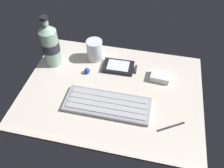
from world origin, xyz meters
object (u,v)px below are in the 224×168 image
keyboard (107,104)px  stylus_pen (171,126)px  handheld_device (120,67)px  trackball_mouse (87,71)px  water_bottle (50,45)px  charger_block (160,76)px  juice_cup (95,51)px

keyboard → stylus_pen: (21.56, -3.76, -0.46)cm
handheld_device → keyboard: bearing=-92.1°
stylus_pen → trackball_mouse: bearing=121.0°
trackball_mouse → stylus_pen: trackball_mouse is taller
keyboard → stylus_pen: keyboard is taller
handheld_device → stylus_pen: 30.86cm
trackball_mouse → water_bottle: bearing=168.4°
water_bottle → charger_block: size_ratio=2.97×
handheld_device → juice_cup: bearing=161.1°
keyboard → juice_cup: (-10.41, 22.77, 3.10)cm
water_bottle → handheld_device: bearing=4.7°
keyboard → water_bottle: bearing=146.9°
handheld_device → water_bottle: (-26.45, -2.19, 8.28)cm
trackball_mouse → juice_cup: bearing=85.2°
juice_cup → water_bottle: (-15.36, -6.00, 5.10)cm
keyboard → juice_cup: size_ratio=3.42×
handheld_device → water_bottle: size_ratio=0.62×
stylus_pen → water_bottle: bearing=125.7°
handheld_device → trackball_mouse: trackball_mouse is taller
keyboard → charger_block: size_ratio=4.15×
handheld_device → water_bottle: water_bottle is taller
water_bottle → keyboard: bearing=-33.1°
juice_cup → water_bottle: water_bottle is taller
keyboard → handheld_device: keyboard is taller
handheld_device → water_bottle: bearing=-175.3°
handheld_device → stylus_pen: size_ratio=1.36×
keyboard → handheld_device: size_ratio=2.25×
charger_block → stylus_pen: bearing=-76.1°
keyboard → juice_cup: 25.22cm
keyboard → juice_cup: juice_cup is taller
water_bottle → charger_block: 42.97cm
juice_cup → trackball_mouse: 9.45cm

